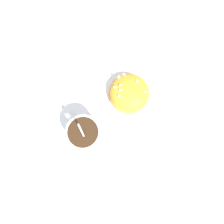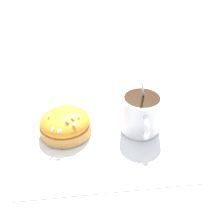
% 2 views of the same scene
% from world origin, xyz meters
% --- Properties ---
extents(ground_plane, '(3.00, 3.00, 0.00)m').
position_xyz_m(ground_plane, '(0.00, 0.00, 0.00)').
color(ground_plane, silver).
extents(paper_napkin, '(0.34, 0.33, 0.00)m').
position_xyz_m(paper_napkin, '(0.00, 0.00, 0.00)').
color(paper_napkin, white).
rests_on(paper_napkin, ground_plane).
extents(coffee_cup, '(0.08, 0.11, 0.12)m').
position_xyz_m(coffee_cup, '(-0.07, -0.01, 0.04)').
color(coffee_cup, white).
rests_on(coffee_cup, paper_napkin).
extents(frosted_pastry, '(0.10, 0.10, 0.05)m').
position_xyz_m(frosted_pastry, '(0.08, 0.00, 0.02)').
color(frosted_pastry, '#D19347').
rests_on(frosted_pastry, paper_napkin).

